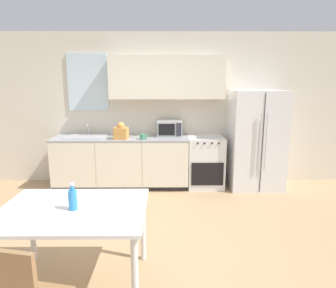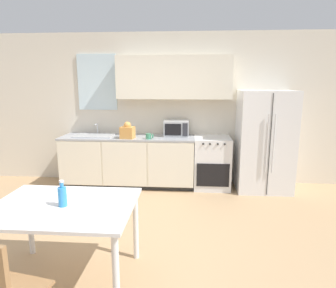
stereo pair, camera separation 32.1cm
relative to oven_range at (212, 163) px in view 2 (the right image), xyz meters
The scene contains 11 objects.
ground_plane 2.21m from the oven_range, 118.78° to the right, with size 12.00×12.00×0.00m, color tan.
wall_back 1.45m from the oven_range, 162.67° to the left, with size 12.00×0.38×2.70m.
kitchen_counter 1.49m from the oven_range, behind, with size 2.36×0.65×0.89m.
oven_range is the anchor object (origin of this frame).
refrigerator 0.96m from the oven_range, ahead, with size 0.90×0.75×1.70m.
kitchen_sink 2.14m from the oven_range, behind, with size 0.68×0.45×0.20m.
microwave 0.87m from the oven_range, 169.48° to the left, with size 0.44×0.34×0.28m.
coffee_mug 1.21m from the oven_range, 168.90° to the right, with size 0.13×0.09×0.09m.
grocery_bag_0 1.57m from the oven_range, behind, with size 0.25×0.22×0.29m.
dining_table 3.11m from the oven_range, 119.31° to the right, with size 1.27×0.96×0.76m.
drink_bottle 3.14m from the oven_range, 118.84° to the right, with size 0.08×0.08×0.24m.
Camera 2 is at (0.65, -3.24, 1.85)m, focal length 32.00 mm.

